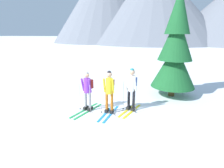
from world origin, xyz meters
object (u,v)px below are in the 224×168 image
skier_in_purple (87,89)px  skier_in_white (132,87)px  pine_tree_near (175,49)px  skier_in_yellow (109,90)px

skier_in_purple → skier_in_white: size_ratio=1.01×
skier_in_purple → pine_tree_near: bearing=39.6°
skier_in_yellow → skier_in_white: bearing=31.8°
skier_in_white → skier_in_purple: bearing=-164.5°
skier_in_purple → pine_tree_near: 4.68m
skier_in_yellow → pine_tree_near: bearing=48.7°
skier_in_purple → pine_tree_near: size_ratio=0.35×
skier_in_purple → skier_in_yellow: (0.93, -0.01, 0.07)m
skier_in_purple → skier_in_white: skier_in_white is taller
skier_in_purple → skier_in_white: (1.73, 0.48, 0.10)m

